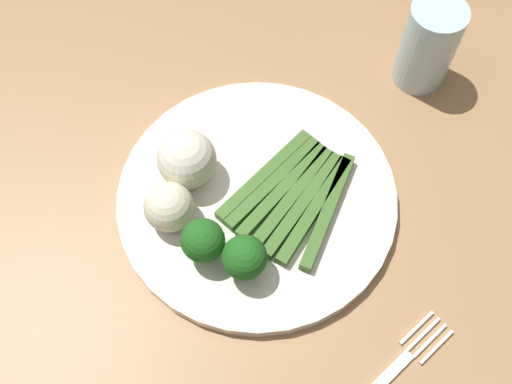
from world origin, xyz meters
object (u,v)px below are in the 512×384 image
(cauliflower_front, at_px, (169,207))
(plate, at_px, (256,198))
(broccoli_back, at_px, (203,241))
(cauliflower_near_fork, at_px, (189,162))
(fork, at_px, (384,379))
(asparagus_bundle, at_px, (294,196))
(dining_table, at_px, (231,207))
(broccoli_outer_edge, at_px, (244,258))
(water_glass, at_px, (428,45))

(cauliflower_front, bearing_deg, plate, 73.75)
(broccoli_back, relative_size, cauliflower_near_fork, 0.86)
(cauliflower_front, distance_m, fork, 0.25)
(asparagus_bundle, height_order, fork, asparagus_bundle)
(plate, xyz_separation_m, fork, (0.21, -0.01, -0.01))
(cauliflower_front, distance_m, cauliflower_near_fork, 0.05)
(broccoli_back, bearing_deg, asparagus_bundle, 90.27)
(dining_table, distance_m, broccoli_outer_edge, 0.20)
(asparagus_bundle, xyz_separation_m, broccoli_back, (0.00, -0.11, 0.02))
(asparagus_bundle, bearing_deg, broccoli_back, -19.92)
(dining_table, height_order, cauliflower_near_fork, cauliflower_near_fork)
(broccoli_outer_edge, relative_size, fork, 0.31)
(broccoli_back, distance_m, broccoli_outer_edge, 0.04)
(asparagus_bundle, bearing_deg, cauliflower_front, -43.88)
(dining_table, bearing_deg, asparagus_bundle, 18.45)
(plate, relative_size, broccoli_outer_edge, 5.53)
(plate, bearing_deg, broccoli_outer_edge, -41.32)
(dining_table, distance_m, broccoli_back, 0.19)
(asparagus_bundle, height_order, water_glass, water_glass)
(broccoli_outer_edge, height_order, cauliflower_near_fork, cauliflower_near_fork)
(water_glass, bearing_deg, cauliflower_front, -88.69)
(dining_table, height_order, broccoli_back, broccoli_back)
(dining_table, relative_size, fork, 7.01)
(asparagus_bundle, relative_size, fork, 0.93)
(water_glass, bearing_deg, broccoli_back, -79.93)
(cauliflower_near_fork, relative_size, fork, 0.36)
(plate, height_order, asparagus_bundle, asparagus_bundle)
(broccoli_outer_edge, xyz_separation_m, water_glass, (-0.09, 0.30, 0.01))
(plate, relative_size, water_glass, 2.80)
(broccoli_back, bearing_deg, cauliflower_near_fork, 157.70)
(dining_table, distance_m, asparagus_bundle, 0.16)
(broccoli_outer_edge, relative_size, cauliflower_front, 1.05)
(asparagus_bundle, distance_m, cauliflower_near_fork, 0.11)
(asparagus_bundle, distance_m, cauliflower_front, 0.12)
(broccoli_outer_edge, relative_size, cauliflower_near_fork, 0.87)
(asparagus_bundle, xyz_separation_m, cauliflower_front, (-0.05, -0.11, 0.02))
(cauliflower_near_fork, bearing_deg, dining_table, 95.52)
(dining_table, height_order, cauliflower_front, cauliflower_front)
(broccoli_outer_edge, bearing_deg, cauliflower_front, -160.35)
(broccoli_back, bearing_deg, broccoli_outer_edge, 32.51)
(dining_table, relative_size, broccoli_back, 22.77)
(broccoli_back, xyz_separation_m, broccoli_outer_edge, (0.04, 0.02, 0.00))
(cauliflower_front, bearing_deg, dining_table, 111.30)
(asparagus_bundle, xyz_separation_m, water_glass, (-0.06, 0.22, 0.03))
(cauliflower_front, height_order, fork, cauliflower_front)
(asparagus_bundle, height_order, cauliflower_near_fork, cauliflower_near_fork)
(fork, bearing_deg, plate, 81.12)
(cauliflower_near_fork, bearing_deg, plate, 39.35)
(broccoli_outer_edge, bearing_deg, dining_table, 155.23)
(asparagus_bundle, distance_m, broccoli_outer_edge, 0.09)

